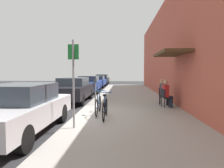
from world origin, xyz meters
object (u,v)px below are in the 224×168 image
(parking_meter, at_px, (95,90))
(cafe_chair_1, at_px, (162,95))
(parked_car_0, at_px, (21,108))
(parked_car_1, at_px, (73,89))
(cafe_chair_0, at_px, (165,97))
(street_sign, at_px, (73,77))
(bicycle_1, at_px, (98,105))
(seated_patron_1, at_px, (163,91))
(parked_car_3, at_px, (97,81))
(bicycle_0, at_px, (105,108))
(parked_car_4, at_px, (102,79))
(seated_patron_0, at_px, (167,93))
(parked_car_2, at_px, (89,84))

(parking_meter, relative_size, cafe_chair_1, 1.52)
(parking_meter, bearing_deg, parked_car_0, -109.08)
(parked_car_1, distance_m, cafe_chair_0, 5.42)
(parked_car_1, relative_size, street_sign, 1.69)
(cafe_chair_1, bearing_deg, bicycle_1, -140.72)
(parked_car_1, relative_size, seated_patron_1, 3.41)
(parked_car_3, xyz_separation_m, seated_patron_1, (4.99, -12.41, 0.12))
(parked_car_0, xyz_separation_m, parking_meter, (1.55, 4.48, 0.15))
(parked_car_3, relative_size, bicycle_0, 2.57)
(parked_car_0, relative_size, bicycle_1, 2.57)
(parked_car_4, xyz_separation_m, bicycle_1, (1.97, -20.03, -0.25))
(parked_car_4, bearing_deg, parked_car_3, -90.00)
(cafe_chair_1, relative_size, seated_patron_1, 0.67)
(cafe_chair_1, bearing_deg, seated_patron_0, -85.86)
(parked_car_1, height_order, bicycle_1, parked_car_1)
(parked_car_3, distance_m, seated_patron_0, 14.09)
(bicycle_0, xyz_separation_m, seated_patron_1, (2.68, 3.13, 0.34))
(parked_car_4, distance_m, seated_patron_0, 19.07)
(bicycle_0, bearing_deg, seated_patron_0, 41.28)
(parked_car_2, xyz_separation_m, parking_meter, (1.55, -7.06, 0.15))
(parked_car_2, height_order, parked_car_4, parked_car_2)
(parked_car_0, relative_size, parked_car_2, 1.00)
(cafe_chair_1, bearing_deg, parked_car_3, 111.71)
(parking_meter, relative_size, seated_patron_0, 1.02)
(seated_patron_0, height_order, seated_patron_1, same)
(bicycle_1, relative_size, seated_patron_0, 1.33)
(seated_patron_0, bearing_deg, parked_car_0, -142.25)
(street_sign, xyz_separation_m, cafe_chair_0, (3.43, 3.62, -1.02))
(parked_car_1, bearing_deg, parked_car_4, 90.00)
(parked_car_4, relative_size, parking_meter, 3.33)
(bicycle_1, relative_size, cafe_chair_0, 1.97)
(parking_meter, bearing_deg, parked_car_1, 133.67)
(parked_car_4, relative_size, seated_patron_1, 3.41)
(parked_car_0, distance_m, parked_car_1, 6.10)
(parked_car_0, bearing_deg, bicycle_0, 33.18)
(cafe_chair_1, xyz_separation_m, seated_patron_1, (0.06, -0.02, 0.19))
(street_sign, xyz_separation_m, seated_patron_1, (3.49, 4.41, -0.82))
(bicycle_0, height_order, seated_patron_1, seated_patron_1)
(parked_car_4, bearing_deg, parked_car_2, -90.00)
(cafe_chair_0, bearing_deg, parking_meter, 169.49)
(parked_car_4, height_order, street_sign, street_sign)
(street_sign, xyz_separation_m, seated_patron_0, (3.49, 3.63, -0.82))
(parked_car_2, height_order, bicycle_1, parked_car_2)
(cafe_chair_1, bearing_deg, parked_car_2, 125.61)
(parked_car_2, xyz_separation_m, bicycle_0, (2.31, -10.03, -0.26))
(bicycle_1, relative_size, seated_patron_1, 1.33)
(parked_car_2, xyz_separation_m, cafe_chair_0, (4.93, -7.69, -0.11))
(parking_meter, xyz_separation_m, bicycle_0, (0.76, -2.97, -0.41))
(cafe_chair_0, bearing_deg, parked_car_4, 104.99)
(cafe_chair_1, bearing_deg, seated_patron_1, -16.36)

